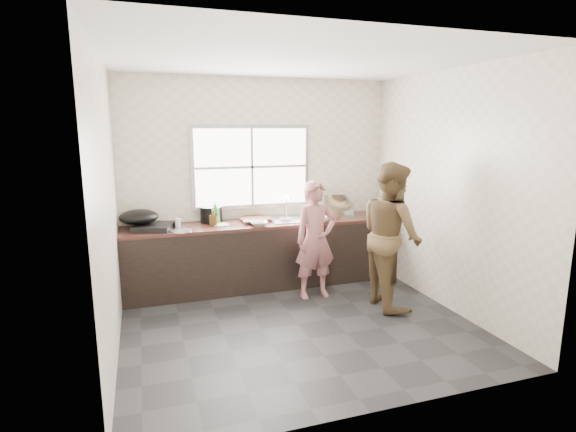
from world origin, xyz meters
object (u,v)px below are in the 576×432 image
object	(u,v)px
bowl_held	(286,219)
burner	(154,227)
bottle_brown_short	(213,216)
wok	(139,217)
cutting_board	(256,219)
bowl_mince	(259,224)
plate_food	(221,225)
glass_jar	(178,223)
bowl_crabs	(320,219)
black_pot	(211,214)
woman	(316,244)
bottle_green	(215,213)
bottle_brown_tall	(214,218)
person_side	(391,235)
pot_lid_right	(167,224)
pot_lid_left	(181,231)
dish_rack	(335,205)

from	to	relation	value
bowl_held	burner	size ratio (longest dim) A/B	0.44
bottle_brown_short	wok	world-z (taller)	wok
cutting_board	bottle_brown_short	xyz separation A→B (m)	(-0.53, 0.13, 0.06)
bowl_mince	plate_food	size ratio (longest dim) A/B	1.10
glass_jar	wok	distance (m)	0.46
plate_food	bowl_mince	bearing A→B (deg)	-20.26
bowl_crabs	bottle_brown_short	world-z (taller)	bottle_brown_short
cutting_board	wok	distance (m)	1.46
black_pot	plate_food	xyz separation A→B (m)	(0.08, -0.25, -0.09)
woman	bottle_green	size ratio (longest dim) A/B	4.57
woman	bottle_brown_short	bearing A→B (deg)	141.87
bottle_brown_short	bowl_mince	bearing A→B (deg)	-41.39
bottle_brown_short	burner	size ratio (longest dim) A/B	0.36
bowl_held	bottle_brown_short	xyz separation A→B (m)	(-0.89, 0.30, 0.05)
bottle_brown_tall	person_side	bearing A→B (deg)	-29.74
bottle_green	pot_lid_right	bearing A→B (deg)	163.72
bowl_held	black_pot	distance (m)	0.96
bowl_crabs	bottle_green	size ratio (longest dim) A/B	0.71
cutting_board	burner	distance (m)	1.29
bowl_mince	black_pot	distance (m)	0.67
person_side	glass_jar	size ratio (longest dim) A/B	15.81
person_side	pot_lid_left	distance (m)	2.46
burner	pot_lid_right	size ratio (longest dim) A/B	1.59
bottle_green	wok	distance (m)	0.92
bowl_mince	black_pot	bearing A→B (deg)	141.89
wok	bowl_held	bearing A→B (deg)	-4.54
woman	bottle_green	bearing A→B (deg)	147.97
person_side	pot_lid_left	bearing A→B (deg)	71.55
black_pot	dish_rack	distance (m)	1.68
burner	plate_food	bearing A→B (deg)	-2.27
black_pot	glass_jar	bearing A→B (deg)	-157.86
plate_food	bottle_green	size ratio (longest dim) A/B	0.67
woman	bowl_mince	distance (m)	0.75
cutting_board	bowl_held	distance (m)	0.40
cutting_board	pot_lid_left	xyz separation A→B (m)	(-0.98, -0.31, -0.01)
dish_rack	bowl_held	bearing A→B (deg)	-163.70
bottle_green	wok	bearing A→B (deg)	179.13
bowl_mince	dish_rack	bearing A→B (deg)	12.68
plate_food	dish_rack	xyz separation A→B (m)	(1.59, 0.09, 0.15)
pot_lid_left	pot_lid_right	bearing A→B (deg)	106.97
bowl_crabs	person_side	bearing A→B (deg)	-59.38
plate_food	dish_rack	distance (m)	1.60
person_side	cutting_board	bearing A→B (deg)	50.23
wok	bowl_mince	bearing A→B (deg)	-11.30
plate_food	wok	xyz separation A→B (m)	(-0.97, 0.12, 0.14)
bottle_brown_short	pot_lid_right	bearing A→B (deg)	180.00
plate_food	burner	size ratio (longest dim) A/B	0.46
bowl_mince	dish_rack	distance (m)	1.18
cutting_board	plate_food	distance (m)	0.50
woman	plate_food	distance (m)	1.20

